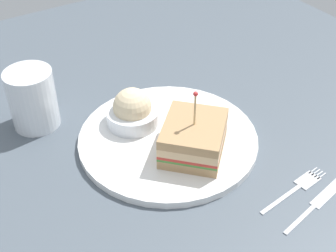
% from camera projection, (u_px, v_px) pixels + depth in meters
% --- Properties ---
extents(ground_plane, '(1.14, 1.14, 0.02)m').
position_uv_depth(ground_plane, '(168.00, 147.00, 0.74)').
color(ground_plane, '#4C5660').
extents(plate, '(0.28, 0.28, 0.01)m').
position_uv_depth(plate, '(168.00, 139.00, 0.73)').
color(plate, white).
rests_on(plate, ground_plane).
extents(sandwich_half_center, '(0.13, 0.13, 0.11)m').
position_uv_depth(sandwich_half_center, '(194.00, 138.00, 0.68)').
color(sandwich_half_center, tan).
rests_on(sandwich_half_center, plate).
extents(coleslaw_bowl, '(0.09, 0.09, 0.06)m').
position_uv_depth(coleslaw_bowl, '(133.00, 111.00, 0.74)').
color(coleslaw_bowl, white).
rests_on(coleslaw_bowl, plate).
extents(drink_glass, '(0.08, 0.08, 0.10)m').
position_uv_depth(drink_glass, '(33.00, 100.00, 0.74)').
color(drink_glass, beige).
rests_on(drink_glass, ground_plane).
extents(fork, '(0.03, 0.13, 0.00)m').
position_uv_depth(fork, '(300.00, 186.00, 0.65)').
color(fork, silver).
rests_on(fork, ground_plane).
extents(knife, '(0.04, 0.14, 0.00)m').
position_uv_depth(knife, '(318.00, 202.00, 0.63)').
color(knife, silver).
rests_on(knife, ground_plane).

